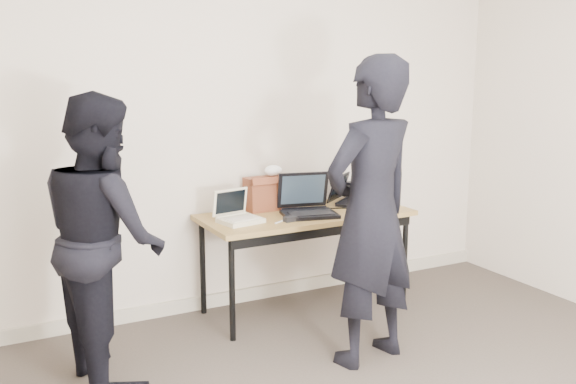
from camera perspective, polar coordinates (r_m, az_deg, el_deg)
room at (r=2.69m, az=13.99°, el=2.23°), size 4.60×4.60×2.80m
desk at (r=4.57m, az=1.66°, el=-2.60°), size 1.51×0.66×0.72m
laptop_beige at (r=4.31m, az=-4.47°, el=-2.11°), size 0.31×0.30×0.21m
laptop_center at (r=4.52m, az=1.70°, el=-1.17°), size 0.44×0.43×0.29m
laptop_right at (r=4.88m, az=5.49°, el=-0.45°), size 0.41×0.41×0.22m
leather_satchel at (r=4.65m, az=-1.62°, el=-0.02°), size 0.37×0.19×0.25m
tissue at (r=4.64m, az=-1.33°, el=1.92°), size 0.14×0.11×0.08m
equipment_box at (r=5.03m, az=6.89°, el=0.08°), size 0.25×0.22×0.14m
power_brick at (r=4.31m, az=0.20°, el=-2.43°), size 0.09×0.06×0.03m
cables at (r=4.68m, az=3.54°, el=-1.50°), size 0.94×0.44×0.01m
person_typist at (r=3.76m, az=7.36°, el=-1.86°), size 0.74×0.57×1.82m
person_observer at (r=3.73m, az=-16.01°, el=-3.90°), size 0.69×0.85×1.62m
baseboard at (r=4.89m, az=-4.50°, el=-9.21°), size 4.50×0.03×0.10m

